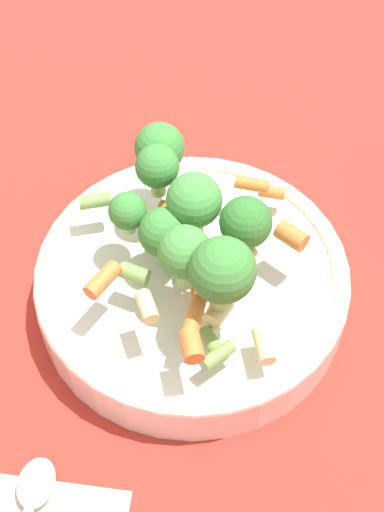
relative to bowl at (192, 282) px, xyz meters
name	(u,v)px	position (x,y,z in m)	size (l,w,h in m)	color
ground_plane	(192,299)	(0.00, 0.00, -0.02)	(3.00, 3.00, 0.00)	#B72D23
bowl	(192,282)	(0.00, 0.00, 0.00)	(0.25, 0.25, 0.05)	silver
pasta_salad	(190,224)	(0.00, 0.00, 0.07)	(0.20, 0.19, 0.09)	#8CB766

